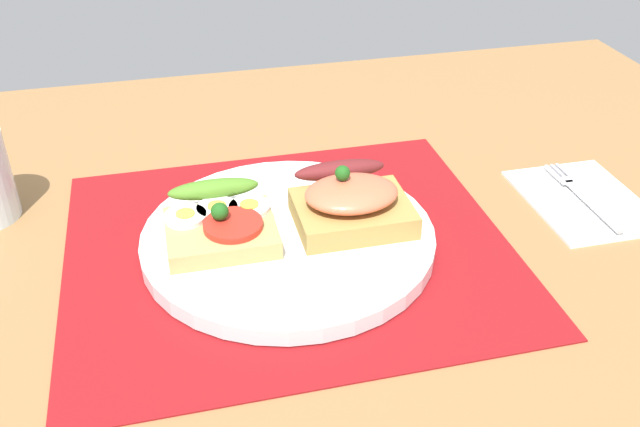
{
  "coord_description": "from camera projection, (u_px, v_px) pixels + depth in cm",
  "views": [
    {
      "loc": [
        -9.7,
        -52.7,
        38.44
      ],
      "look_at": [
        3.0,
        0.0,
        3.36
      ],
      "focal_mm": 39.74,
      "sensor_mm": 36.0,
      "label": 1
    }
  ],
  "objects": [
    {
      "name": "sandwich_salmon",
      "position": [
        350.0,
        200.0,
        0.65
      ],
      "size": [
        10.53,
        9.74,
        5.7
      ],
      "color": "#A38442",
      "rests_on": "plate"
    },
    {
      "name": "plate",
      "position": [
        288.0,
        238.0,
        0.65
      ],
      "size": [
        26.92,
        26.92,
        1.56
      ],
      "primitive_type": "cylinder",
      "color": "white",
      "rests_on": "placemat"
    },
    {
      "name": "fork",
      "position": [
        581.0,
        194.0,
        0.72
      ],
      "size": [
        1.62,
        13.35,
        0.32
      ],
      "color": "#B7B7BC",
      "rests_on": "napkin"
    },
    {
      "name": "ground_plane",
      "position": [
        289.0,
        262.0,
        0.67
      ],
      "size": [
        120.0,
        90.0,
        3.2
      ],
      "primitive_type": "cube",
      "color": "olive"
    },
    {
      "name": "placemat",
      "position": [
        289.0,
        247.0,
        0.66
      ],
      "size": [
        40.47,
        35.64,
        0.3
      ],
      "primitive_type": "cube",
      "color": "maroon",
      "rests_on": "ground_plane"
    },
    {
      "name": "sandwich_egg_tomato",
      "position": [
        220.0,
        221.0,
        0.64
      ],
      "size": [
        9.67,
        9.7,
        3.89
      ],
      "color": "tan",
      "rests_on": "plate"
    },
    {
      "name": "napkin",
      "position": [
        584.0,
        199.0,
        0.72
      ],
      "size": [
        11.31,
        14.49,
        0.6
      ],
      "primitive_type": "cube",
      "color": "white",
      "rests_on": "ground_plane"
    }
  ]
}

